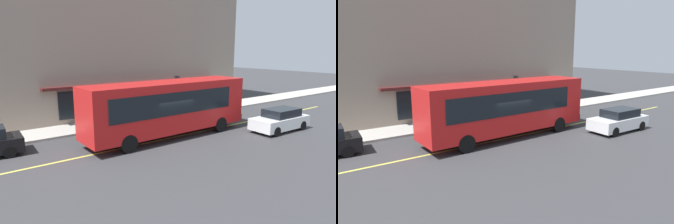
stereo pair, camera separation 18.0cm
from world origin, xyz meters
TOP-DOWN VIEW (x-y plane):
  - ground at (0.00, 0.00)m, footprint 120.00×120.00m
  - sidewalk at (0.00, 5.39)m, footprint 80.00×2.81m
  - lane_centre_stripe at (0.00, 0.00)m, footprint 36.00×0.16m
  - storefront_building at (2.28, 11.93)m, footprint 22.48×10.88m
  - bus at (0.38, 0.31)m, footprint 11.17×2.74m
  - traffic_light at (4.42, 4.61)m, footprint 0.30×0.52m
  - car_white at (7.34, -2.97)m, footprint 4.36×1.97m

SIDE VIEW (x-z plane):
  - ground at x=0.00m, z-range 0.00..0.00m
  - lane_centre_stripe at x=0.00m, z-range 0.00..0.01m
  - sidewalk at x=0.00m, z-range 0.00..0.15m
  - car_white at x=7.34m, z-range -0.02..1.50m
  - bus at x=0.38m, z-range 0.24..3.74m
  - traffic_light at x=4.42m, z-range 0.93..4.13m
  - storefront_building at x=2.28m, z-range -0.01..13.35m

